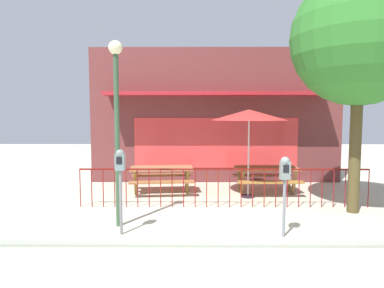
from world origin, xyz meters
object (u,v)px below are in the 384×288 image
Objects in this scene: picnic_table_right at (266,173)px; parking_meter_near at (285,175)px; parking_meter_far at (120,169)px; street_lamp at (117,106)px; patio_umbrella at (249,115)px; picnic_table_left at (162,173)px; street_tree at (360,38)px.

parking_meter_near reaches higher than picnic_table_right.
street_lamp reaches higher than parking_meter_far.
parking_meter_near is at bearing -86.61° from patio_umbrella.
picnic_table_right is at bearing 0.19° from picnic_table_left.
picnic_table_left is 0.35× the size of street_tree.
picnic_table_right is at bearing 44.23° from parking_meter_far.
street_tree is (5.15, 1.51, 2.75)m from parking_meter_far.
picnic_table_left is at bearing 126.92° from parking_meter_near.
patio_umbrella reaches higher than parking_meter_near.
patio_umbrella is 3.25m from parking_meter_near.
parking_meter_far is at bearing -135.77° from picnic_table_right.
street_lamp is at bearing -141.46° from picnic_table_right.
picnic_table_right is at bearing 83.17° from parking_meter_near.
picnic_table_right is 4.23m from street_tree.
parking_meter_near is (2.64, -3.51, 0.56)m from picnic_table_left.
street_lamp is (-5.31, -1.02, -1.54)m from street_tree.
street_lamp is (-0.16, 0.49, 1.20)m from parking_meter_far.
parking_meter_far is (-3.08, 0.11, 0.10)m from parking_meter_near.
street_tree reaches higher than picnic_table_left.
street_lamp reaches higher than patio_umbrella.
patio_umbrella is 1.49× the size of parking_meter_far.
picnic_table_right is 3.59m from parking_meter_near.
parking_meter_far is (-2.90, -2.95, -1.01)m from patio_umbrella.
parking_meter_far is 6.02m from street_tree.
street_lamp reaches higher than picnic_table_left.
picnic_table_right is 0.49× the size of street_lamp.
picnic_table_right is 1.20× the size of parking_meter_near.
street_tree is at bearing 10.87° from street_lamp.
picnic_table_left is 1.05× the size of picnic_table_right.
patio_umbrella is 0.65× the size of street_lamp.
picnic_table_left is 3.49m from parking_meter_far.
picnic_table_right is (3.06, 0.01, 0.00)m from picnic_table_left.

